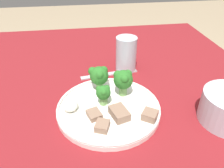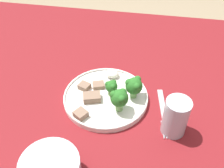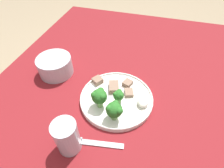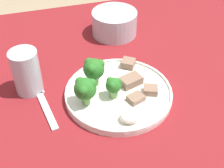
# 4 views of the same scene
# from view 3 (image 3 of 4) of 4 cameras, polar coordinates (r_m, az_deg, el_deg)

# --- Properties ---
(ground_plane) EXTENTS (8.00, 8.00, 0.00)m
(ground_plane) POSITION_cam_3_polar(r_m,az_deg,el_deg) (1.23, 2.74, -25.09)
(ground_plane) COLOR #9E896B
(table) EXTENTS (1.26, 1.00, 0.70)m
(table) POSITION_cam_3_polar(r_m,az_deg,el_deg) (0.68, 4.55, -8.06)
(table) COLOR maroon
(table) RESTS_ON ground_plane
(dinner_plate) EXTENTS (0.24, 0.24, 0.02)m
(dinner_plate) POSITION_cam_3_polar(r_m,az_deg,el_deg) (0.58, 1.46, -4.68)
(dinner_plate) COLOR white
(dinner_plate) RESTS_ON table
(fork) EXTENTS (0.05, 0.17, 0.00)m
(fork) POSITION_cam_3_polar(r_m,az_deg,el_deg) (0.51, -6.28, -18.59)
(fork) COLOR #B2B2B7
(fork) RESTS_ON table
(cream_bowl) EXTENTS (0.13, 0.13, 0.07)m
(cream_bowl) POSITION_cam_3_polar(r_m,az_deg,el_deg) (0.70, -18.03, 5.57)
(cream_bowl) COLOR #B7BCC6
(cream_bowl) RESTS_ON table
(drinking_glass) EXTENTS (0.06, 0.06, 0.11)m
(drinking_glass) POSITION_cam_3_polar(r_m,az_deg,el_deg) (0.48, -14.35, -16.70)
(drinking_glass) COLOR #B2C1CC
(drinking_glass) RESTS_ON table
(broccoli_floret_near_rim_left) EXTENTS (0.05, 0.05, 0.07)m
(broccoli_floret_near_rim_left) POSITION_cam_3_polar(r_m,az_deg,el_deg) (0.53, -4.16, -4.11)
(broccoli_floret_near_rim_left) COLOR #709E56
(broccoli_floret_near_rim_left) RESTS_ON dinner_plate
(broccoli_floret_center_left) EXTENTS (0.05, 0.05, 0.06)m
(broccoli_floret_center_left) POSITION_cam_3_polar(r_m,az_deg,el_deg) (0.50, 0.73, -8.42)
(broccoli_floret_center_left) COLOR #709E56
(broccoli_floret_center_left) RESTS_ON dinner_plate
(broccoli_floret_back_left) EXTENTS (0.04, 0.03, 0.05)m
(broccoli_floret_back_left) POSITION_cam_3_polar(r_m,az_deg,el_deg) (0.55, 2.14, -3.84)
(broccoli_floret_back_left) COLOR #709E56
(broccoli_floret_back_left) RESTS_ON dinner_plate
(meat_slice_front_slice) EXTENTS (0.06, 0.05, 0.02)m
(meat_slice_front_slice) POSITION_cam_3_polar(r_m,az_deg,el_deg) (0.60, 0.66, -0.83)
(meat_slice_front_slice) COLOR #846651
(meat_slice_front_slice) RESTS_ON dinner_plate
(meat_slice_middle_slice) EXTENTS (0.04, 0.04, 0.02)m
(meat_slice_middle_slice) POSITION_cam_3_polar(r_m,az_deg,el_deg) (0.62, 5.09, 0.24)
(meat_slice_middle_slice) COLOR #846651
(meat_slice_middle_slice) RESTS_ON dinner_plate
(meat_slice_rear_slice) EXTENTS (0.04, 0.04, 0.01)m
(meat_slice_rear_slice) POSITION_cam_3_polar(r_m,az_deg,el_deg) (0.59, 5.55, -2.79)
(meat_slice_rear_slice) COLOR #846651
(meat_slice_rear_slice) RESTS_ON dinner_plate
(meat_slice_edge_slice) EXTENTS (0.04, 0.04, 0.02)m
(meat_slice_edge_slice) POSITION_cam_3_polar(r_m,az_deg,el_deg) (0.63, -4.74, 1.19)
(meat_slice_edge_slice) COLOR #846651
(meat_slice_edge_slice) RESTS_ON dinner_plate
(sauce_dollop) EXTENTS (0.04, 0.04, 0.02)m
(sauce_dollop) POSITION_cam_3_polar(r_m,az_deg,el_deg) (0.56, 10.05, -5.97)
(sauce_dollop) COLOR silver
(sauce_dollop) RESTS_ON dinner_plate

